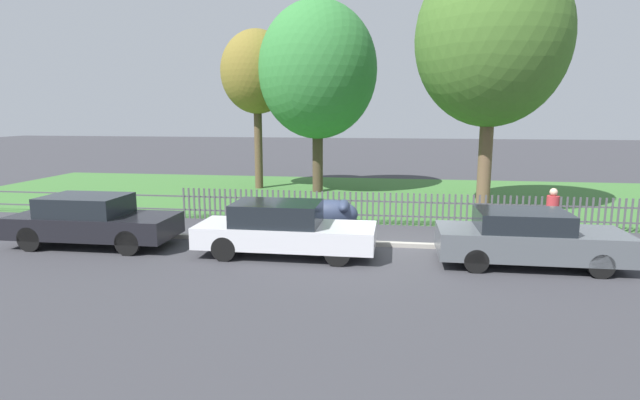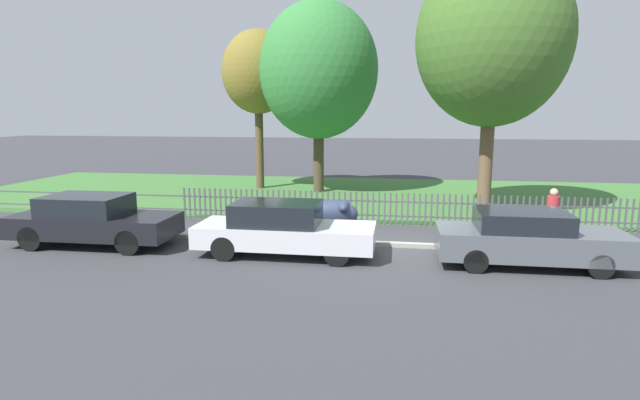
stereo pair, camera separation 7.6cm
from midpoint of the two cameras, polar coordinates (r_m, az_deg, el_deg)
ground_plane at (r=13.94m, az=9.12°, el=-5.41°), size 120.00×120.00×0.00m
kerb_stone at (r=14.02m, az=9.13°, el=-5.07°), size 39.70×0.20×0.12m
grass_strip at (r=22.46m, az=9.11°, el=0.45°), size 39.70×11.80×0.01m
park_fence at (r=16.57m, az=9.17°, el=-1.04°), size 39.70×0.05×1.08m
parked_car_silver_hatchback at (r=15.23m, az=-24.42°, el=-2.08°), size 4.53×1.79×1.41m
parked_car_black_saloon at (r=12.95m, az=-4.09°, el=-3.29°), size 4.60×1.66×1.39m
parked_car_navy_estate at (r=13.01m, az=22.81°, el=-4.07°), size 4.37×1.67×1.35m
covered_motorcycle at (r=15.13m, az=1.55°, el=-1.55°), size 1.79×0.94×1.07m
tree_nearest_kerb at (r=24.52m, az=-7.01°, el=14.22°), size 3.41×3.41×7.53m
tree_behind_motorcycle at (r=23.22m, az=-0.06°, el=14.57°), size 5.35×5.35×8.63m
tree_mid_park at (r=19.54m, az=19.25°, el=16.97°), size 5.41×5.41×9.37m
pedestrian_near_fence at (r=15.19m, az=25.14°, el=-1.42°), size 0.38×0.37×1.62m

